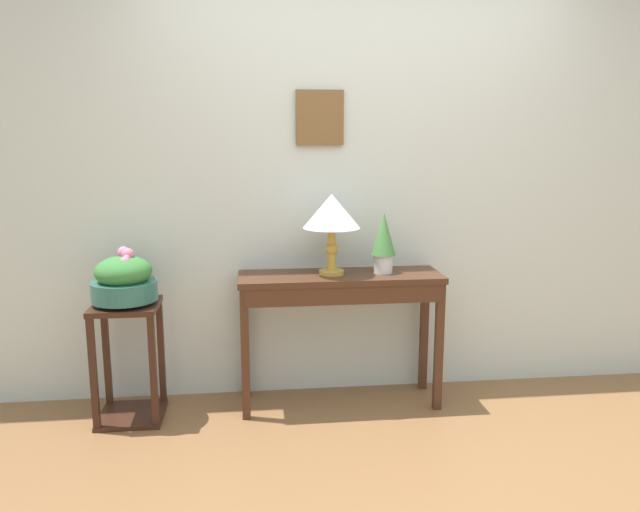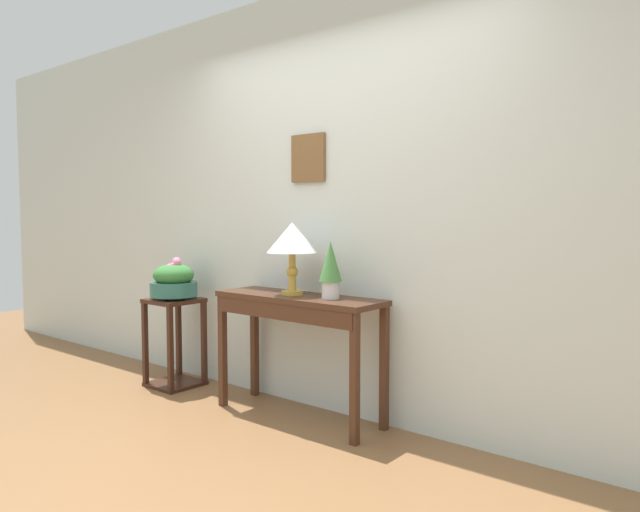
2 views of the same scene
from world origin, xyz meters
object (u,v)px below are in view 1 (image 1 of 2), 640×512
console_table (341,296)px  table_lamp (332,214)px  potted_plant_on_console (384,240)px  pedestal_stand_left (129,362)px  planter_bowl_wide (124,280)px

console_table → table_lamp: size_ratio=2.53×
potted_plant_on_console → pedestal_stand_left: bearing=-177.2°
table_lamp → potted_plant_on_console: table_lamp is taller
console_table → potted_plant_on_console: 0.41m
table_lamp → planter_bowl_wide: size_ratio=1.31×
console_table → potted_plant_on_console: size_ratio=3.34×
table_lamp → potted_plant_on_console: size_ratio=1.32×
pedestal_stand_left → planter_bowl_wide: size_ratio=1.90×
planter_bowl_wide → table_lamp: bearing=3.1°
console_table → potted_plant_on_console: potted_plant_on_console is taller
potted_plant_on_console → console_table: bearing=-173.1°
table_lamp → planter_bowl_wide: 1.20m
potted_plant_on_console → planter_bowl_wide: potted_plant_on_console is taller
console_table → planter_bowl_wide: (-1.20, -0.04, 0.14)m
console_table → potted_plant_on_console: bearing=6.9°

